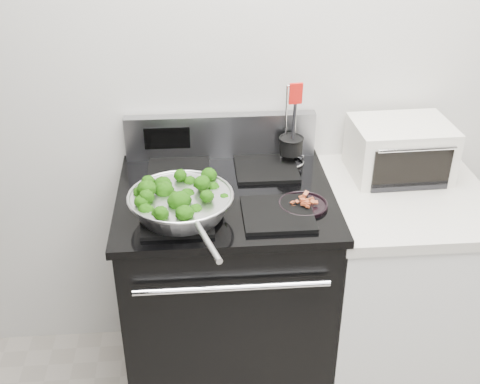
{
  "coord_description": "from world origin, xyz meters",
  "views": [
    {
      "loc": [
        -0.4,
        -0.49,
        2.04
      ],
      "look_at": [
        -0.25,
        1.36,
        0.98
      ],
      "focal_mm": 45.0,
      "sensor_mm": 36.0,
      "label": 1
    }
  ],
  "objects": [
    {
      "name": "bacon_plate",
      "position": [
        -0.03,
        1.29,
        0.97
      ],
      "size": [
        0.17,
        0.17,
        0.04
      ],
      "rotation": [
        0.0,
        0.0,
        0.29
      ],
      "color": "black",
      "rests_on": "gas_range"
    },
    {
      "name": "back_wall",
      "position": [
        0.0,
        1.75,
        1.35
      ],
      "size": [
        4.0,
        0.02,
        2.7
      ],
      "primitive_type": "cube",
      "color": "silver",
      "rests_on": "ground"
    },
    {
      "name": "toaster_oven",
      "position": [
        0.39,
        1.56,
        1.03
      ],
      "size": [
        0.38,
        0.3,
        0.21
      ],
      "rotation": [
        0.0,
        0.0,
        0.03
      ],
      "color": "silver",
      "rests_on": "counter"
    },
    {
      "name": "skillet",
      "position": [
        -0.46,
        1.26,
        1.0
      ],
      "size": [
        0.36,
        0.56,
        0.08
      ],
      "rotation": [
        0.0,
        0.0,
        0.29
      ],
      "color": "silver",
      "rests_on": "gas_range"
    },
    {
      "name": "broccoli_pile",
      "position": [
        -0.46,
        1.26,
        1.02
      ],
      "size": [
        0.28,
        0.28,
        0.1
      ],
      "primitive_type": null,
      "color": "black",
      "rests_on": "skillet"
    },
    {
      "name": "counter",
      "position": [
        0.39,
        1.41,
        0.46
      ],
      "size": [
        0.62,
        0.68,
        0.92
      ],
      "color": "white",
      "rests_on": "floor"
    },
    {
      "name": "gas_range",
      "position": [
        -0.3,
        1.41,
        0.49
      ],
      "size": [
        0.79,
        0.69,
        1.13
      ],
      "color": "black",
      "rests_on": "floor"
    },
    {
      "name": "utensil_holder",
      "position": [
        -0.03,
        1.63,
        1.01
      ],
      "size": [
        0.11,
        0.11,
        0.34
      ],
      "rotation": [
        0.0,
        0.0,
        0.12
      ],
      "color": "silver",
      "rests_on": "gas_range"
    }
  ]
}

